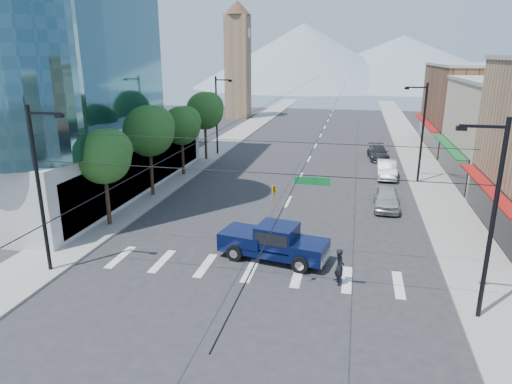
% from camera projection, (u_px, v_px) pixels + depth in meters
% --- Properties ---
extents(ground, '(160.00, 160.00, 0.00)m').
position_uv_depth(ground, '(248.00, 283.00, 23.55)').
color(ground, '#28282B').
rests_on(ground, ground).
extents(sidewalk_left, '(4.00, 120.00, 0.15)m').
position_uv_depth(sidewalk_left, '(230.00, 139.00, 63.39)').
color(sidewalk_left, gray).
rests_on(sidewalk_left, ground).
extents(sidewalk_right, '(4.00, 120.00, 0.15)m').
position_uv_depth(sidewalk_right, '(411.00, 146.00, 58.47)').
color(sidewalk_right, gray).
rests_on(sidewalk_right, ground).
extents(shop_far, '(12.00, 18.00, 10.00)m').
position_uv_depth(shop_far, '(483.00, 109.00, 55.40)').
color(shop_far, brown).
rests_on(shop_far, ground).
extents(clock_tower, '(4.80, 4.80, 20.40)m').
position_uv_depth(clock_tower, '(238.00, 59.00, 81.83)').
color(clock_tower, '#8C6B4C').
rests_on(clock_tower, ground).
extents(mountain_left, '(80.00, 80.00, 22.00)m').
position_uv_depth(mountain_left, '(303.00, 55.00, 163.70)').
color(mountain_left, gray).
rests_on(mountain_left, ground).
extents(mountain_right, '(90.00, 90.00, 18.00)m').
position_uv_depth(mountain_right, '(402.00, 61.00, 166.45)').
color(mountain_right, gray).
rests_on(mountain_right, ground).
extents(tree_near, '(3.65, 3.64, 6.71)m').
position_uv_depth(tree_near, '(106.00, 155.00, 30.08)').
color(tree_near, black).
rests_on(tree_near, ground).
extents(tree_midnear, '(4.09, 4.09, 7.52)m').
position_uv_depth(tree_midnear, '(151.00, 129.00, 36.45)').
color(tree_midnear, black).
rests_on(tree_midnear, ground).
extents(tree_midfar, '(3.65, 3.64, 6.71)m').
position_uv_depth(tree_midfar, '(183.00, 124.00, 43.17)').
color(tree_midfar, black).
rests_on(tree_midfar, ground).
extents(tree_far, '(4.09, 4.09, 7.52)m').
position_uv_depth(tree_far, '(206.00, 110.00, 49.54)').
color(tree_far, black).
rests_on(tree_far, ground).
extents(signal_rig, '(21.80, 0.20, 9.00)m').
position_uv_depth(signal_rig, '(246.00, 204.00, 21.23)').
color(signal_rig, black).
rests_on(signal_rig, ground).
extents(lamp_pole_nw, '(2.00, 0.25, 9.00)m').
position_uv_depth(lamp_pole_nw, '(218.00, 113.00, 52.36)').
color(lamp_pole_nw, black).
rests_on(lamp_pole_nw, ground).
extents(lamp_pole_ne, '(2.00, 0.25, 9.00)m').
position_uv_depth(lamp_pole_ne, '(421.00, 130.00, 40.50)').
color(lamp_pole_ne, black).
rests_on(lamp_pole_ne, ground).
extents(pickup_truck, '(6.57, 3.32, 2.12)m').
position_uv_depth(pickup_truck, '(273.00, 241.00, 26.06)').
color(pickup_truck, '#071036').
rests_on(pickup_truck, ground).
extents(pedestrian, '(0.64, 0.81, 1.95)m').
position_uv_depth(pedestrian, '(340.00, 267.00, 23.23)').
color(pedestrian, black).
rests_on(pedestrian, ground).
extents(parked_car_near, '(1.99, 4.76, 1.61)m').
position_uv_depth(parked_car_near, '(387.00, 198.00, 34.81)').
color(parked_car_near, '#B1B2B6').
rests_on(parked_car_near, ground).
extents(parked_car_mid, '(1.75, 4.96, 1.63)m').
position_uv_depth(parked_car_mid, '(386.00, 169.00, 43.60)').
color(parked_car_mid, silver).
rests_on(parked_car_mid, ground).
extents(parked_car_far, '(2.50, 5.24, 1.47)m').
position_uv_depth(parked_car_far, '(378.00, 153.00, 51.33)').
color(parked_car_far, '#29282B').
rests_on(parked_car_far, ground).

